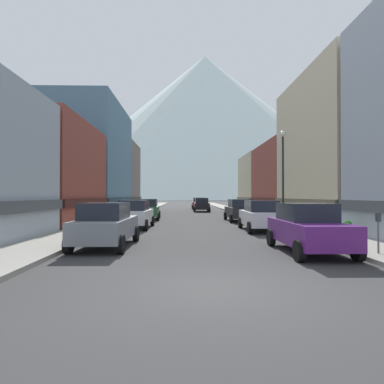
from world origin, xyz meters
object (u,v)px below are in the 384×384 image
(car_right_1, at_px, (261,215))
(potted_plant_0, at_px, (101,215))
(car_left_1, at_px, (135,214))
(car_left_2, at_px, (148,209))
(car_right_0, at_px, (308,228))
(streetlamp_right, at_px, (283,164))
(car_right_2, at_px, (240,210))
(car_driving_0, at_px, (198,203))
(pedestrian_0, at_px, (324,220))
(car_left_0, at_px, (106,225))
(parking_meter_near, at_px, (378,227))
(car_driving_1, at_px, (201,205))
(potted_plant_1, at_px, (347,228))

(car_right_1, height_order, potted_plant_0, car_right_1)
(car_left_1, distance_m, car_right_1, 7.81)
(car_left_1, xyz_separation_m, potted_plant_0, (-3.20, 4.29, -0.30))
(car_left_2, relative_size, car_right_0, 1.02)
(potted_plant_0, bearing_deg, streetlamp_right, -23.49)
(car_left_1, bearing_deg, car_right_2, 35.35)
(car_driving_0, relative_size, pedestrian_0, 2.82)
(pedestrian_0, bearing_deg, car_right_0, -119.98)
(car_left_0, relative_size, pedestrian_0, 2.84)
(car_left_2, height_order, car_right_0, same)
(car_left_0, bearing_deg, streetlamp_right, 35.88)
(car_left_1, xyz_separation_m, parking_meter_near, (9.55, -10.20, 0.11))
(car_left_0, bearing_deg, car_left_2, 89.99)
(car_left_0, distance_m, potted_plant_0, 12.41)
(parking_meter_near, bearing_deg, pedestrian_0, 84.64)
(potted_plant_0, height_order, streetlamp_right, streetlamp_right)
(car_driving_1, distance_m, pedestrian_0, 26.85)
(car_right_0, height_order, car_driving_1, same)
(car_right_0, relative_size, streetlamp_right, 0.75)
(car_driving_1, bearing_deg, parking_meter_near, -82.56)
(streetlamp_right, bearing_deg, car_left_1, 173.32)
(car_left_2, bearing_deg, streetlamp_right, -43.82)
(car_right_1, relative_size, car_driving_1, 1.01)
(car_right_2, bearing_deg, car_right_1, -90.01)
(car_driving_0, distance_m, car_driving_1, 8.42)
(car_left_1, height_order, pedestrian_0, car_left_1)
(car_left_0, xyz_separation_m, car_left_1, (-0.00, 7.69, 0.00))
(car_right_1, relative_size, car_driving_0, 1.01)
(car_left_0, height_order, car_driving_1, same)
(car_left_0, height_order, pedestrian_0, car_left_0)
(parking_meter_near, relative_size, streetlamp_right, 0.23)
(car_driving_1, xyz_separation_m, parking_meter_near, (4.15, -31.77, 0.11))
(potted_plant_1, bearing_deg, car_right_2, 106.19)
(car_right_1, height_order, potted_plant_1, car_right_1)
(car_right_0, bearing_deg, car_right_1, 90.01)
(car_left_1, relative_size, car_right_0, 1.01)
(car_driving_1, relative_size, parking_meter_near, 3.31)
(car_driving_1, bearing_deg, car_right_2, -82.25)
(car_right_0, bearing_deg, car_right_2, 90.00)
(car_right_0, bearing_deg, potted_plant_1, 47.52)
(car_right_1, relative_size, potted_plant_0, 5.25)
(parking_meter_near, relative_size, pedestrian_0, 0.85)
(car_left_1, height_order, potted_plant_1, car_left_1)
(car_driving_0, xyz_separation_m, pedestrian_0, (4.65, -34.86, -0.04))
(car_right_2, bearing_deg, car_driving_0, 95.11)
(car_right_2, relative_size, potted_plant_1, 5.85)
(parking_meter_near, relative_size, potted_plant_0, 1.58)
(car_right_2, bearing_deg, car_left_1, -144.65)
(car_left_2, bearing_deg, pedestrian_0, -51.38)
(car_driving_1, bearing_deg, pedestrian_0, -80.03)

